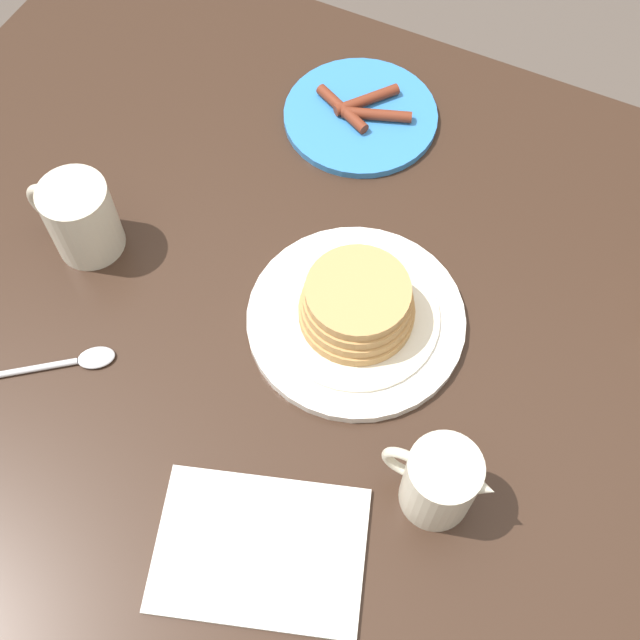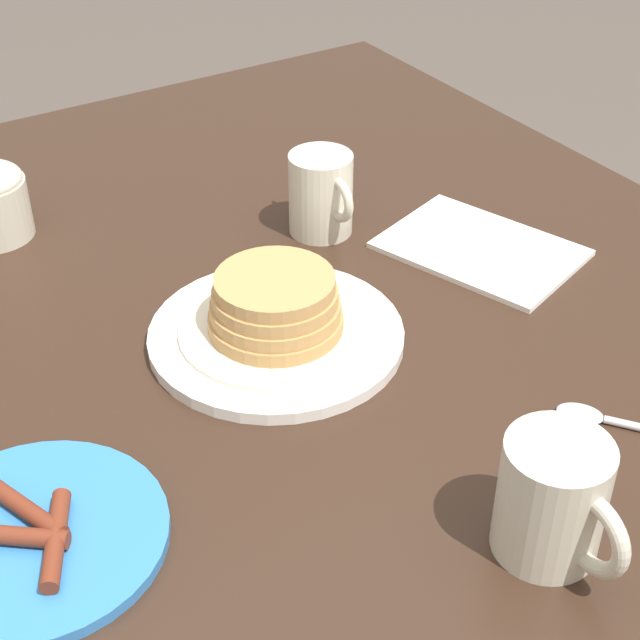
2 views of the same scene
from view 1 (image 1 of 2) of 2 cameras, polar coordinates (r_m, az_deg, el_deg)
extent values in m
plane|color=#51473F|center=(1.60, 0.60, -14.74)|extent=(8.00, 8.00, 0.00)
cube|color=#332116|center=(0.88, 1.05, -2.43)|extent=(1.26, 0.97, 0.03)
cube|color=#332116|center=(1.59, -11.46, 11.89)|extent=(0.07, 0.07, 0.75)
cylinder|color=white|center=(0.88, 2.57, 0.05)|extent=(0.24, 0.24, 0.01)
cylinder|color=beige|center=(0.87, 2.59, 0.31)|extent=(0.18, 0.18, 0.00)
cylinder|color=tan|center=(0.86, 2.61, 0.60)|extent=(0.13, 0.13, 0.01)
cylinder|color=tan|center=(0.85, 2.65, 1.05)|extent=(0.12, 0.12, 0.01)
cylinder|color=tan|center=(0.84, 2.69, 1.52)|extent=(0.12, 0.12, 0.01)
cylinder|color=tan|center=(0.83, 2.73, 2.00)|extent=(0.11, 0.11, 0.01)
cylinder|color=#337AC6|center=(1.05, 2.90, 14.30)|extent=(0.20, 0.20, 0.01)
cylinder|color=maroon|center=(1.04, 4.04, 14.36)|extent=(0.09, 0.04, 0.01)
cylinder|color=maroon|center=(1.04, 1.58, 14.79)|extent=(0.09, 0.05, 0.01)
cylinder|color=maroon|center=(1.06, 3.34, 15.37)|extent=(0.07, 0.08, 0.01)
cylinder|color=beige|center=(0.93, -16.68, 6.76)|extent=(0.08, 0.08, 0.10)
torus|color=beige|center=(0.95, -18.56, 7.51)|extent=(0.07, 0.01, 0.07)
cylinder|color=brown|center=(0.90, -17.33, 8.24)|extent=(0.07, 0.07, 0.00)
cylinder|color=beige|center=(0.77, 8.52, -11.35)|extent=(0.07, 0.07, 0.09)
cone|color=beige|center=(0.74, 11.13, -11.51)|extent=(0.04, 0.03, 0.04)
torus|color=beige|center=(0.76, 6.16, -10.12)|extent=(0.05, 0.01, 0.05)
cube|color=silver|center=(0.79, -4.28, -15.97)|extent=(0.23, 0.20, 0.01)
cylinder|color=silver|center=(0.90, -20.00, -3.33)|extent=(0.09, 0.07, 0.01)
ellipsoid|color=silver|center=(0.89, -15.62, -2.59)|extent=(0.05, 0.04, 0.01)
camera|label=2|loc=(1.12, -28.91, 44.98)|focal=55.00mm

